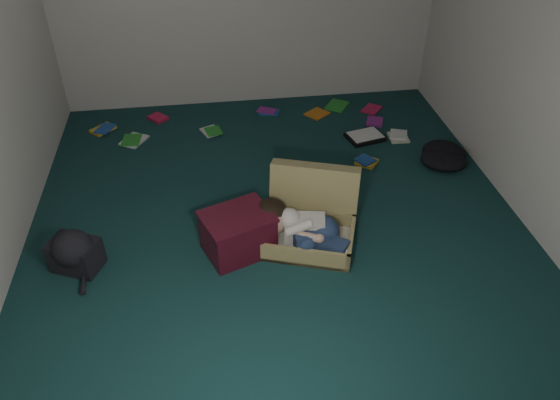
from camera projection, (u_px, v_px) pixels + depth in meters
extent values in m
plane|color=#113232|center=(277.00, 223.00, 4.48)|extent=(4.50, 4.50, 0.00)
plane|color=silver|center=(365.00, 340.00, 1.92)|extent=(4.50, 0.00, 4.50)
plane|color=silver|center=(552.00, 58.00, 3.92)|extent=(0.00, 4.50, 4.50)
cube|color=tan|center=(307.00, 237.00, 4.22)|extent=(0.83, 0.71, 0.16)
cube|color=beige|center=(307.00, 241.00, 4.24)|extent=(0.75, 0.63, 0.02)
cube|color=tan|center=(314.00, 194.00, 4.37)|extent=(0.74, 0.44, 0.52)
cube|color=silver|center=(305.00, 229.00, 4.15)|extent=(0.33, 0.23, 0.22)
sphere|color=tan|center=(275.00, 222.00, 4.12)|extent=(0.19, 0.19, 0.19)
ellipsoid|color=black|center=(271.00, 213.00, 4.15)|extent=(0.25, 0.27, 0.22)
ellipsoid|color=navy|center=(324.00, 231.00, 4.13)|extent=(0.23, 0.27, 0.22)
cube|color=navy|center=(312.00, 240.00, 4.07)|extent=(0.27, 0.14, 0.14)
cube|color=navy|center=(332.00, 246.00, 4.05)|extent=(0.27, 0.24, 0.11)
sphere|color=white|center=(345.00, 247.00, 4.07)|extent=(0.11, 0.11, 0.11)
sphere|color=white|center=(344.00, 254.00, 4.02)|extent=(0.10, 0.10, 0.10)
cylinder|color=tan|center=(309.00, 237.00, 4.01)|extent=(0.19, 0.12, 0.07)
cube|color=#410D1A|center=(238.00, 235.00, 4.11)|extent=(0.59, 0.52, 0.32)
cube|color=#410D1A|center=(237.00, 217.00, 4.01)|extent=(0.61, 0.55, 0.02)
cube|color=black|center=(365.00, 137.00, 5.55)|extent=(0.41, 0.35, 0.04)
cube|color=white|center=(365.00, 135.00, 5.53)|extent=(0.37, 0.30, 0.01)
cube|color=gold|center=(103.00, 130.00, 5.69)|extent=(0.21, 0.16, 0.02)
cube|color=#C41A45|center=(158.00, 118.00, 5.88)|extent=(0.27, 0.26, 0.02)
cube|color=silver|center=(211.00, 131.00, 5.66)|extent=(0.21, 0.25, 0.02)
cube|color=#1C4899|center=(269.00, 112.00, 6.00)|extent=(0.23, 0.26, 0.02)
cube|color=orange|center=(317.00, 113.00, 5.97)|extent=(0.27, 0.25, 0.02)
cube|color=#268D29|center=(337.00, 106.00, 6.12)|extent=(0.23, 0.18, 0.02)
cube|color=#8A2282|center=(375.00, 122.00, 5.82)|extent=(0.27, 0.26, 0.02)
cube|color=beige|center=(398.00, 137.00, 5.56)|extent=(0.20, 0.24, 0.02)
cube|color=gold|center=(367.00, 162.00, 5.19)|extent=(0.24, 0.26, 0.02)
cube|color=#C41A45|center=(372.00, 109.00, 6.06)|extent=(0.26, 0.24, 0.02)
cube|color=silver|center=(134.00, 140.00, 5.52)|extent=(0.24, 0.19, 0.02)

